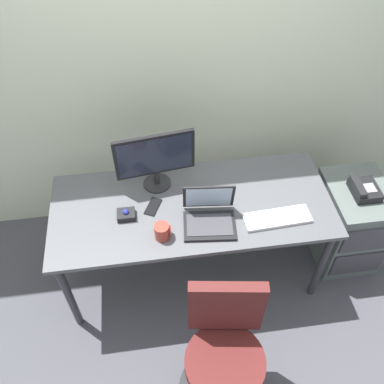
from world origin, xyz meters
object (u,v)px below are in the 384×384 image
Objects in this scene: office_chair at (224,355)px; trackball_mouse at (126,214)px; file_cabinet at (349,223)px; laptop at (209,215)px; cell_phone at (153,207)px; keyboard at (277,218)px; desk_phone at (364,190)px; coffee_mug at (162,231)px; monitor_main at (155,158)px.

trackball_mouse is (-0.48, 0.80, 0.35)m from office_chair.
laptop is at bearing -171.78° from file_cabinet.
laptop is 0.37m from cell_phone.
keyboard is (0.44, 0.65, 0.34)m from office_chair.
laptop is at bearing -172.58° from desk_phone.
trackball_mouse is 0.18m from cell_phone.
office_chair is (-1.09, -0.84, -0.30)m from desk_phone.
laptop is at bearing 173.61° from keyboard.
file_cabinet is 6.71× the size of coffee_mug.
cell_phone is (-0.04, -0.19, -0.23)m from monitor_main.
cell_phone is at bearing 154.73° from laptop.
cell_phone is (-0.04, 0.24, -0.05)m from coffee_mug.
file_cabinet is at bearing 63.22° from desk_phone.
laptop is 0.51m from trackball_mouse.
keyboard is (-0.66, -0.20, 0.42)m from file_cabinet.
laptop reaches higher than file_cabinet.
keyboard is 0.77m from cell_phone.
laptop is 2.36× the size of cell_phone.
keyboard is 0.71m from coffee_mug.
office_chair reaches higher than trackball_mouse.
monitor_main is at bearing 103.58° from cell_phone.
file_cabinet is at bearing 37.91° from office_chair.
keyboard reaches higher than file_cabinet.
desk_phone is 1.41× the size of cell_phone.
laptop is at bearing 88.25° from office_chair.
trackball_mouse is at bearing 168.61° from laptop.
coffee_mug reaches higher than trackball_mouse.
file_cabinet is at bearing 26.04° from cell_phone.
desk_phone is at bearing 7.42° from laptop.
keyboard is at bearing -29.49° from monitor_main.
keyboard is 1.24× the size of laptop.
keyboard is at bearing 10.88° from cell_phone.
office_chair is 0.96m from cell_phone.
monitor_main is 0.83m from keyboard.
trackball_mouse is 0.77× the size of cell_phone.
desk_phone is at bearing 37.58° from office_chair.
file_cabinet is 0.38m from desk_phone.
trackball_mouse is at bearing 170.87° from keyboard.
office_chair is 6.58× the size of cell_phone.
cell_phone is (-0.74, 0.20, -0.01)m from keyboard.
office_chair is 9.17× the size of coffee_mug.
office_chair is 2.24× the size of keyboard.
office_chair is 2.78× the size of laptop.
office_chair is at bearing -123.84° from keyboard.
monitor_main reaches higher than trackball_mouse.
monitor_main is 0.49m from laptop.
keyboard is (0.70, -0.40, -0.22)m from monitor_main.
office_chair reaches higher than desk_phone.
monitor_main is at bearing 150.51° from keyboard.
file_cabinet is 1.64× the size of keyboard.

